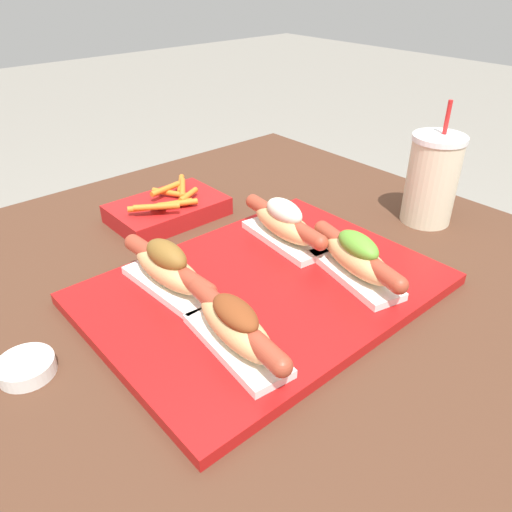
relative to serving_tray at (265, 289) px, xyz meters
The scene contains 9 objects.
patio_table 0.36m from the serving_tray, 139.73° to the left, with size 1.22×1.06×0.69m.
serving_tray is the anchor object (origin of this frame).
hot_dog_0 0.15m from the serving_tray, 146.03° to the right, with size 0.08×0.21×0.07m.
hot_dog_1 0.15m from the serving_tray, 33.55° to the right, with size 0.10×0.21×0.07m.
hot_dog_2 0.15m from the serving_tray, 144.07° to the left, with size 0.07×0.21×0.08m.
hot_dog_3 0.14m from the serving_tray, 34.13° to the left, with size 0.08×0.21×0.08m.
sauce_bowl 0.34m from the serving_tray, 168.75° to the left, with size 0.07×0.07×0.02m.
drink_cup 0.41m from the serving_tray, ahead, with size 0.10×0.10×0.23m.
fries_basket 0.32m from the serving_tray, 84.76° to the left, with size 0.21×0.14×0.06m.
Camera 1 is at (-0.36, -0.51, 1.13)m, focal length 35.00 mm.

